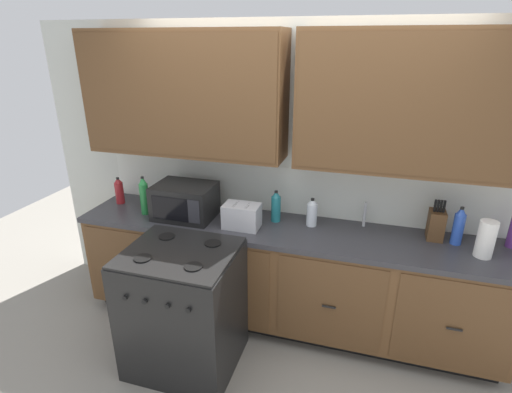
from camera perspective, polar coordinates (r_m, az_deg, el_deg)
The scene contains 14 objects.
ground_plane at distance 3.39m, azimuth 2.41°, elevation -20.56°, with size 8.32×8.32×0.00m, color gray.
wall_unit at distance 3.06m, azimuth 5.29°, elevation 9.73°, with size 4.53×0.40×2.43m.
counter_run at distance 3.33m, azimuth 3.87°, elevation -11.30°, with size 3.36×0.64×0.90m.
stove_range at distance 3.01m, azimuth -10.34°, elevation -15.54°, with size 0.76×0.68×0.95m.
microwave at distance 3.30m, azimuth -10.18°, elevation -0.64°, with size 0.48×0.37×0.28m.
toaster at distance 3.08m, azimuth -2.06°, elevation -2.82°, with size 0.28×0.18×0.19m.
knife_block at distance 3.18m, azimuth 24.45°, elevation -3.68°, with size 0.11×0.14×0.31m.
sink_faucet at distance 3.21m, azimuth 15.34°, elevation -2.51°, with size 0.02×0.02×0.20m, color #B2B5BA.
paper_towel_roll at distance 3.08m, azimuth 30.15°, elevation -5.32°, with size 0.12×0.12×0.26m, color white.
bottle_red at distance 3.74m, azimuth -19.06°, elevation 0.80°, with size 0.08×0.08×0.24m.
bottle_blue at distance 3.17m, azimuth 27.10°, elevation -3.81°, with size 0.08×0.08×0.29m.
bottle_green at distance 3.43m, azimuth -15.77°, elevation 0.10°, with size 0.07×0.07×0.33m.
bottle_clear at distance 3.14m, azimuth 8.04°, elevation -2.27°, with size 0.08×0.08×0.23m.
bottle_teal at distance 3.18m, azimuth 2.88°, elevation -1.43°, with size 0.08×0.08×0.26m.
Camera 1 is at (0.59, -2.44, 2.27)m, focal length 27.83 mm.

